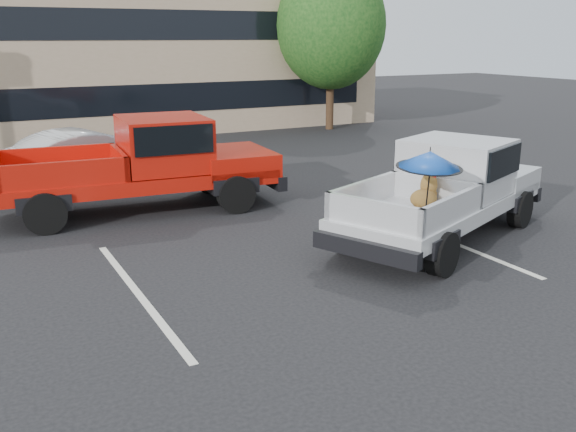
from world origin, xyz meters
name	(u,v)px	position (x,y,z in m)	size (l,w,h in m)	color
ground	(375,303)	(0.00, 0.00, 0.00)	(90.00, 90.00, 0.00)	black
stripe_left	(138,294)	(-3.00, 2.00, 0.00)	(0.12, 5.00, 0.01)	silver
stripe_right	(441,238)	(3.00, 2.00, 0.00)	(0.12, 5.00, 0.01)	silver
motel_building	(130,50)	(2.00, 20.99, 3.21)	(20.40, 8.40, 6.30)	tan
tree_right	(331,25)	(9.00, 16.00, 4.21)	(4.46, 4.46, 6.78)	#332114
tree_back	(193,23)	(6.00, 24.00, 4.41)	(4.68, 4.68, 7.11)	#332114
silver_pickup	(451,183)	(3.24, 2.11, 1.05)	(6.00, 4.05, 2.06)	black
red_pickup	(156,160)	(-1.23, 6.74, 1.14)	(6.46, 2.73, 2.08)	black
silver_sedan	(90,157)	(-2.06, 9.98, 0.73)	(1.55, 4.45, 1.47)	#AEB2B6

